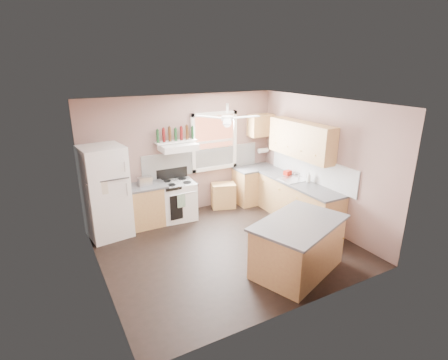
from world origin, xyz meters
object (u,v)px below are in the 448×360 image
island (298,247)px  cart (223,196)px  toaster (145,181)px  stove (178,200)px  refrigerator (106,192)px

island → cart: bearing=65.5°
cart → island: bearing=-76.1°
toaster → stove: toaster is taller
toaster → island: bearing=-63.9°
refrigerator → island: refrigerator is taller
refrigerator → cart: refrigerator is taller
stove → island: same height
refrigerator → stove: bearing=-3.8°
cart → refrigerator: bearing=-158.9°
cart → stove: bearing=-159.0°
cart → island: size_ratio=0.37×
island → toaster: bearing=99.5°
refrigerator → island: bearing=-55.5°
cart → toaster: bearing=-160.3°
stove → refrigerator: bearing=-171.7°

